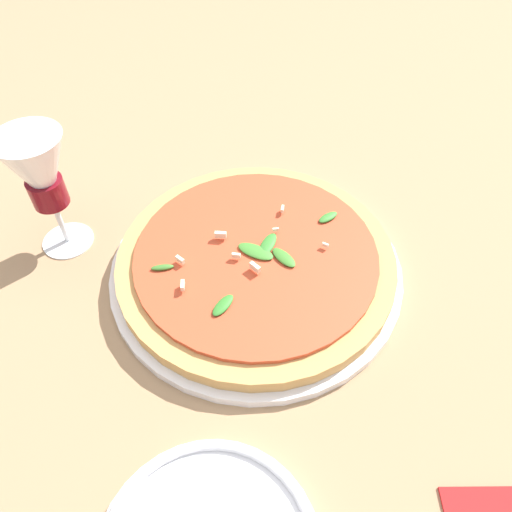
{
  "coord_description": "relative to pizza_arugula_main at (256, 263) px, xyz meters",
  "views": [
    {
      "loc": [
        0.04,
        -0.37,
        0.48
      ],
      "look_at": [
        0.02,
        0.02,
        0.03
      ],
      "focal_mm": 35.0,
      "sensor_mm": 36.0,
      "label": 1
    }
  ],
  "objects": [
    {
      "name": "ground_plane",
      "position": [
        -0.02,
        -0.02,
        -0.02
      ],
      "size": [
        6.0,
        6.0,
        0.0
      ],
      "primitive_type": "plane",
      "color": "#9E7A56"
    },
    {
      "name": "pizza_arugula_main",
      "position": [
        0.0,
        0.0,
        0.0
      ],
      "size": [
        0.36,
        0.36,
        0.05
      ],
      "color": "white",
      "rests_on": "ground_plane"
    },
    {
      "name": "wine_glass",
      "position": [
        -0.25,
        0.04,
        0.09
      ],
      "size": [
        0.08,
        0.08,
        0.16
      ],
      "color": "white",
      "rests_on": "ground_plane"
    }
  ]
}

